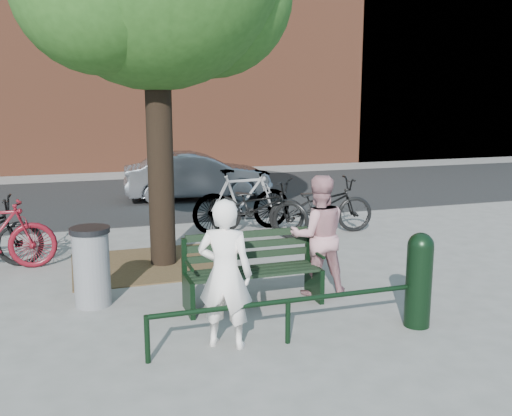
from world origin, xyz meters
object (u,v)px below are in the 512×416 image
object	(u,v)px
park_bench	(252,267)
person_left	(225,274)
bicycle_c	(257,207)
litter_bin	(92,266)
bollard	(419,277)
person_right	(318,236)
parked_car	(197,176)

from	to	relation	value
park_bench	person_left	world-z (taller)	person_left
bicycle_c	litter_bin	bearing A→B (deg)	174.54
bollard	litter_bin	xyz separation A→B (m)	(-3.54, 1.87, -0.08)
bollard	person_left	bearing A→B (deg)	175.69
person_left	person_right	size ratio (longest dim) A/B	0.99
person_left	bollard	distance (m)	2.27
bollard	parked_car	distance (m)	8.98
park_bench	bicycle_c	size ratio (longest dim) A/B	0.83
park_bench	person_right	world-z (taller)	person_right
parked_car	bicycle_c	bearing A→B (deg)	-172.45
litter_bin	bicycle_c	distance (m)	4.31
person_right	person_left	bearing A→B (deg)	45.63
litter_bin	bicycle_c	bearing A→B (deg)	42.68
person_left	bicycle_c	distance (m)	4.99
litter_bin	parked_car	world-z (taller)	parked_car
bollard	parked_car	xyz separation A→B (m)	(-0.63, 8.95, 0.02)
person_left	parked_car	bearing A→B (deg)	-71.89
bollard	parked_car	size ratio (longest dim) A/B	0.30
park_bench	person_right	distance (m)	1.01
bollard	litter_bin	size ratio (longest dim) A/B	1.09
person_right	bollard	world-z (taller)	person_right
litter_bin	park_bench	bearing A→B (deg)	-16.28
person_right	park_bench	bearing A→B (deg)	13.08
person_right	bollard	size ratio (longest dim) A/B	1.46
parked_car	person_left	bearing A→B (deg)	173.63
litter_bin	bollard	bearing A→B (deg)	-27.77
person_right	parked_car	xyz separation A→B (m)	(0.02, 7.58, -0.20)
litter_bin	parked_car	xyz separation A→B (m)	(2.91, 7.09, 0.09)
bollard	bicycle_c	world-z (taller)	bollard
bollard	parked_car	bearing A→B (deg)	94.02
park_bench	bicycle_c	xyz separation A→B (m)	(1.22, 3.49, 0.07)
person_left	parked_car	world-z (taller)	person_left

